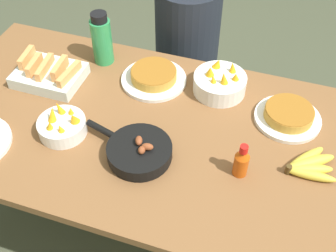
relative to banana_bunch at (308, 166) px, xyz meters
The scene contains 12 objects.
ground_plane 0.93m from the banana_bunch, behind, with size 14.00×14.00×0.00m, color #474C38.
dining_table 0.51m from the banana_bunch, behind, with size 1.86×0.88×0.77m.
banana_bunch is the anchor object (origin of this frame).
melon_tray 1.06m from the banana_bunch, behind, with size 0.27×0.20×0.10m.
skillet 0.57m from the banana_bunch, 167.14° to the right, with size 0.34×0.22×0.08m.
frittata_plate_center 0.23m from the banana_bunch, 113.98° to the left, with size 0.25×0.25×0.06m.
frittata_plate_side 0.69m from the banana_bunch, 157.59° to the left, with size 0.27×0.27×0.06m.
fruit_bowl_mango 0.86m from the banana_bunch, behind, with size 0.17×0.17×0.11m.
fruit_bowl_citrus 0.48m from the banana_bunch, 142.05° to the left, with size 0.21×0.21×0.12m.
water_bottle 0.95m from the banana_bunch, 159.86° to the left, with size 0.08×0.08×0.23m.
hot_sauce_bottle 0.23m from the banana_bunch, 158.08° to the right, with size 0.05×0.05×0.13m.
person_figure 0.97m from the banana_bunch, 132.06° to the left, with size 0.34×0.34×1.22m.
Camera 1 is at (0.33, -0.98, 1.89)m, focal length 45.00 mm.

